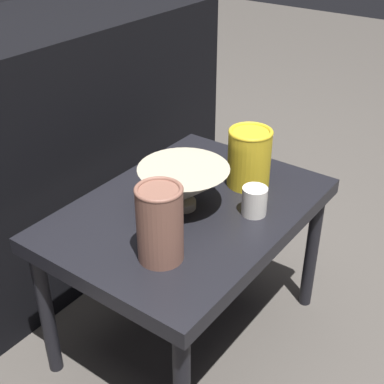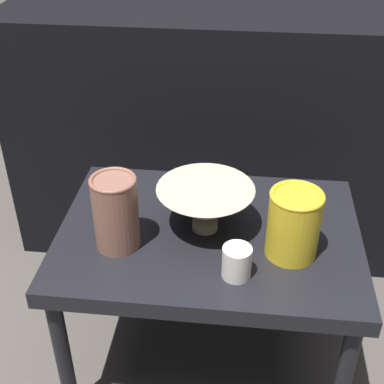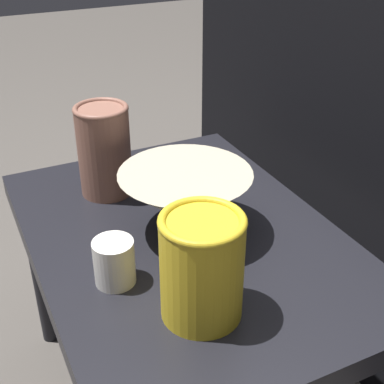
{
  "view_description": "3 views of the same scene",
  "coord_description": "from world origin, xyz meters",
  "px_view_note": "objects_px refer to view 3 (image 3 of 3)",
  "views": [
    {
      "loc": [
        -0.88,
        -0.65,
        1.12
      ],
      "look_at": [
        -0.01,
        -0.02,
        0.48
      ],
      "focal_mm": 50.0,
      "sensor_mm": 36.0,
      "label": 1
    },
    {
      "loc": [
        0.07,
        -0.96,
        1.17
      ],
      "look_at": [
        -0.04,
        0.02,
        0.51
      ],
      "focal_mm": 50.0,
      "sensor_mm": 36.0,
      "label": 2
    },
    {
      "loc": [
        0.67,
        -0.31,
        0.93
      ],
      "look_at": [
        0.01,
        0.01,
        0.51
      ],
      "focal_mm": 50.0,
      "sensor_mm": 36.0,
      "label": 3
    }
  ],
  "objects_px": {
    "vase_textured_left": "(104,149)",
    "vase_colorful_right": "(202,265)",
    "cup": "(114,262)",
    "bowl": "(186,197)"
  },
  "relations": [
    {
      "from": "vase_textured_left",
      "to": "vase_colorful_right",
      "type": "height_order",
      "value": "vase_textured_left"
    },
    {
      "from": "vase_textured_left",
      "to": "cup",
      "type": "distance_m",
      "value": 0.28
    },
    {
      "from": "bowl",
      "to": "vase_textured_left",
      "type": "height_order",
      "value": "vase_textured_left"
    },
    {
      "from": "bowl",
      "to": "cup",
      "type": "xyz_separation_m",
      "value": [
        0.08,
        -0.15,
        -0.03
      ]
    },
    {
      "from": "bowl",
      "to": "vase_textured_left",
      "type": "relative_size",
      "value": 1.27
    },
    {
      "from": "vase_colorful_right",
      "to": "vase_textured_left",
      "type": "bearing_deg",
      "value": -178.1
    },
    {
      "from": "bowl",
      "to": "cup",
      "type": "relative_size",
      "value": 3.12
    },
    {
      "from": "vase_colorful_right",
      "to": "cup",
      "type": "height_order",
      "value": "vase_colorful_right"
    },
    {
      "from": "vase_textured_left",
      "to": "bowl",
      "type": "bearing_deg",
      "value": 22.99
    },
    {
      "from": "cup",
      "to": "vase_textured_left",
      "type": "bearing_deg",
      "value": 164.59
    }
  ]
}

